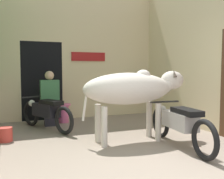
# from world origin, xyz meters

# --- Properties ---
(ground_plane) EXTENTS (30.00, 30.00, 0.00)m
(ground_plane) POSITION_xyz_m (0.00, 0.00, 0.00)
(ground_plane) COLOR gray
(wall_back_with_doorway) EXTENTS (4.43, 0.93, 3.80)m
(wall_back_with_doorway) POSITION_xyz_m (-0.30, 4.45, 1.60)
(wall_back_with_doorway) COLOR beige
(wall_back_with_doorway) RESTS_ON ground_plane
(wall_right_with_door) EXTENTS (0.22, 4.21, 3.80)m
(wall_right_with_door) POSITION_xyz_m (2.30, 2.06, 1.87)
(wall_right_with_door) COLOR beige
(wall_right_with_door) RESTS_ON ground_plane
(cow) EXTENTS (2.07, 0.62, 1.33)m
(cow) POSITION_xyz_m (0.40, 1.55, 0.96)
(cow) COLOR beige
(cow) RESTS_ON ground_plane
(motorcycle_near) EXTENTS (0.58, 1.97, 0.73)m
(motorcycle_near) POSITION_xyz_m (0.96, 0.90, 0.41)
(motorcycle_near) COLOR black
(motorcycle_near) RESTS_ON ground_plane
(motorcycle_far) EXTENTS (0.93, 1.68, 0.71)m
(motorcycle_far) POSITION_xyz_m (-0.97, 3.03, 0.40)
(motorcycle_far) COLOR black
(motorcycle_far) RESTS_ON ground_plane
(shopkeeper_seated) EXTENTS (0.43, 0.34, 1.28)m
(shopkeeper_seated) POSITION_xyz_m (-0.81, 3.51, 0.68)
(shopkeeper_seated) COLOR #282833
(shopkeeper_seated) RESTS_ON ground_plane
(plastic_stool) EXTENTS (0.34, 0.34, 0.46)m
(plastic_stool) POSITION_xyz_m (-0.46, 3.70, 0.25)
(plastic_stool) COLOR #DB6093
(plastic_stool) RESTS_ON ground_plane
(bucket) EXTENTS (0.26, 0.26, 0.26)m
(bucket) POSITION_xyz_m (-1.80, 2.36, 0.13)
(bucket) COLOR #C63D33
(bucket) RESTS_ON ground_plane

